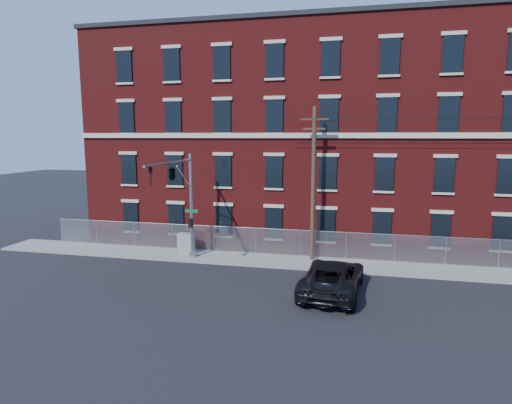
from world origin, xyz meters
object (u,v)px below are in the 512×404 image
at_px(utility_pole_near, 313,182).
at_px(utility_cabinet, 186,243).
at_px(pickup_truck, 332,277).
at_px(traffic_signal_mast, 177,184).

relative_size(utility_pole_near, utility_cabinet, 7.05).
distance_m(pickup_truck, utility_cabinet, 11.53).
distance_m(utility_pole_near, utility_cabinet, 9.85).
bearing_deg(utility_pole_near, traffic_signal_mast, -156.86).
bearing_deg(pickup_truck, utility_pole_near, -68.21).
height_order(pickup_truck, utility_cabinet, pickup_truck).
height_order(traffic_signal_mast, utility_cabinet, traffic_signal_mast).
bearing_deg(pickup_truck, traffic_signal_mast, -6.36).
height_order(traffic_signal_mast, utility_pole_near, utility_pole_near).
xyz_separation_m(traffic_signal_mast, utility_pole_near, (8.00, 3.42, -0.05)).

